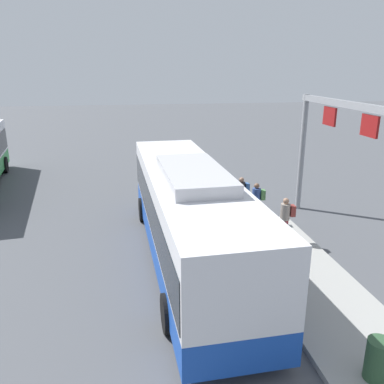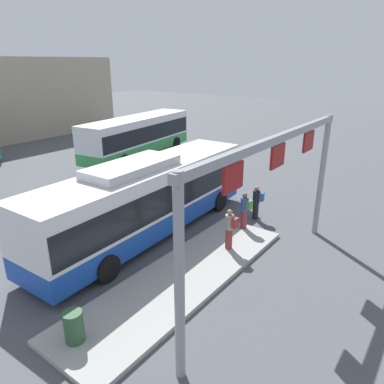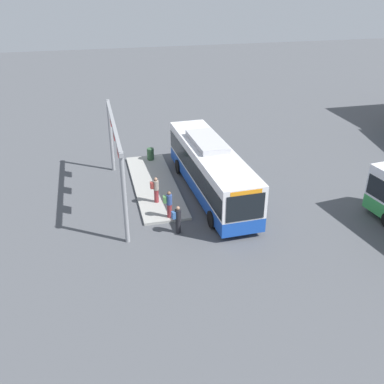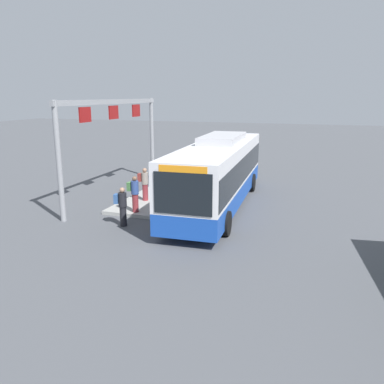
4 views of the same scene
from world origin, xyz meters
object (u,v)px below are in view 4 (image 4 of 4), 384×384
at_px(person_waiting_near, 134,193).
at_px(trash_bin, 198,169).
at_px(bus_main, 219,170).
at_px(person_waiting_mid, 144,183).
at_px(person_boarding, 122,206).

distance_m(person_waiting_near, trash_bin, 8.81).
relative_size(bus_main, trash_bin, 13.09).
bearing_deg(person_waiting_mid, bus_main, 11.18).
xyz_separation_m(person_waiting_near, trash_bin, (-8.79, 0.26, -0.44)).
relative_size(bus_main, person_waiting_near, 7.06).
xyz_separation_m(person_waiting_near, person_waiting_mid, (-2.00, -0.44, 0.00)).
distance_m(bus_main, person_boarding, 5.29).
distance_m(person_boarding, trash_bin, 10.34).
relative_size(person_boarding, person_waiting_near, 1.00).
xyz_separation_m(person_boarding, person_waiting_near, (-1.54, -0.19, 0.16)).
bearing_deg(person_boarding, person_waiting_near, 87.59).
xyz_separation_m(bus_main, person_boarding, (4.22, -3.05, -0.92)).
bearing_deg(person_waiting_mid, trash_bin, 84.90).
bearing_deg(bus_main, person_waiting_near, -52.73).
xyz_separation_m(bus_main, person_waiting_near, (2.68, -3.24, -0.76)).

